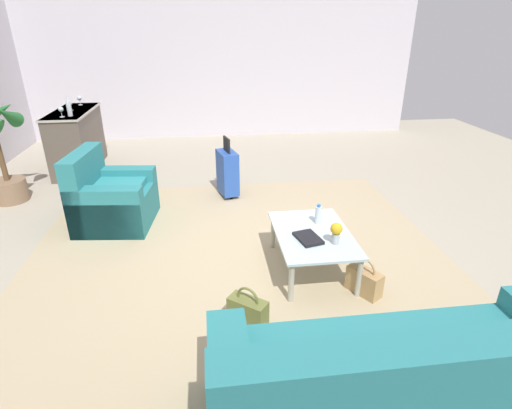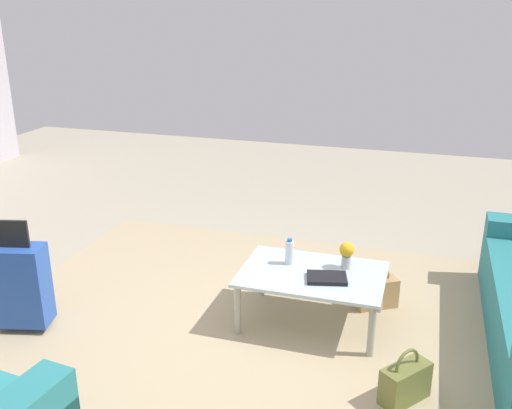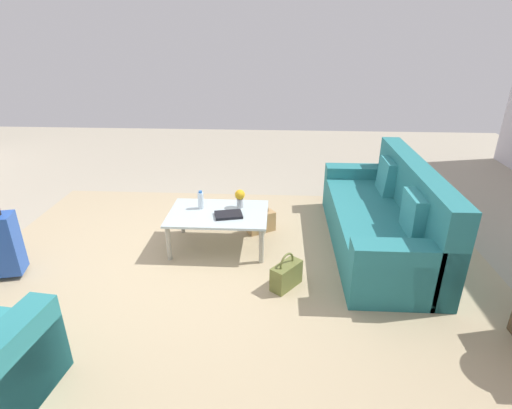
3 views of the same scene
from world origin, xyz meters
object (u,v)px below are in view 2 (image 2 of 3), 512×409
object	(u,v)px
water_bottle	(289,252)
handbag_olive	(405,382)
coffee_table	(312,279)
coffee_table_book	(327,278)
suitcase_blue	(19,284)
flower_vase	(347,253)
handbag_tan	(377,292)

from	to	relation	value
water_bottle	handbag_olive	distance (m)	1.29
coffee_table	handbag_olive	xyz separation A→B (m)	(-0.72, 0.71, -0.23)
coffee_table	coffee_table_book	xyz separation A→B (m)	(-0.12, 0.08, 0.06)
handbag_olive	suitcase_blue	bearing A→B (deg)	-0.29
coffee_table	flower_vase	world-z (taller)	flower_vase
flower_vase	suitcase_blue	world-z (taller)	suitcase_blue
coffee_table	suitcase_blue	world-z (taller)	suitcase_blue
flower_vase	coffee_table	bearing A→B (deg)	34.29
water_bottle	suitcase_blue	world-z (taller)	suitcase_blue
coffee_table_book	suitcase_blue	distance (m)	2.21
coffee_table	handbag_olive	size ratio (longest dim) A/B	2.93
flower_vase	handbag_olive	xyz separation A→B (m)	(-0.50, 0.86, -0.40)
water_bottle	suitcase_blue	xyz separation A→B (m)	(1.80, 0.80, -0.15)
flower_vase	handbag_tan	xyz separation A→B (m)	(-0.22, -0.22, -0.40)
coffee_table_book	suitcase_blue	bearing A→B (deg)	2.59
coffee_table	handbag_tan	size ratio (longest dim) A/B	2.93
water_bottle	flower_vase	distance (m)	0.42
water_bottle	coffee_table_book	size ratio (longest dim) A/B	0.73
suitcase_blue	coffee_table_book	bearing A→B (deg)	-163.70
handbag_tan	coffee_table	bearing A→B (deg)	40.16
coffee_table	water_bottle	xyz separation A→B (m)	(0.20, -0.10, 0.14)
water_bottle	flower_vase	bearing A→B (deg)	-173.21
coffee_table	suitcase_blue	bearing A→B (deg)	19.29
handbag_olive	coffee_table_book	bearing A→B (deg)	-46.43
water_bottle	suitcase_blue	distance (m)	1.98
coffee_table_book	handbag_olive	xyz separation A→B (m)	(-0.60, 0.63, -0.30)
coffee_table_book	handbag_olive	bearing A→B (deg)	119.86
coffee_table_book	flower_vase	xyz separation A→B (m)	(-0.10, -0.23, 0.11)
water_bottle	coffee_table	bearing A→B (deg)	153.43
coffee_table	coffee_table_book	distance (m)	0.16
handbag_olive	coffee_table	bearing A→B (deg)	-44.64
flower_vase	suitcase_blue	bearing A→B (deg)	20.95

